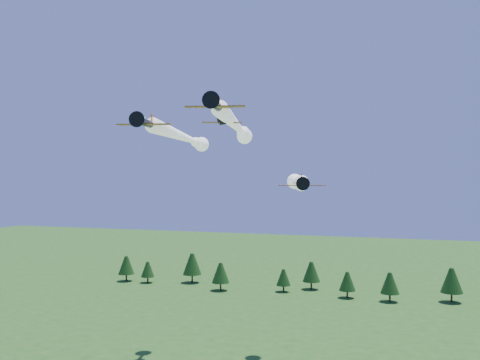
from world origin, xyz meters
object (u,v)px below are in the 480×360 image
(plane_right, at_px, (298,182))
(plane_lead, at_px, (238,127))
(plane_slot, at_px, (222,121))
(plane_left, at_px, (186,138))

(plane_right, bearing_deg, plane_lead, -154.05)
(plane_right, height_order, plane_slot, plane_slot)
(plane_slot, bearing_deg, plane_left, 104.80)
(plane_lead, xyz_separation_m, plane_right, (10.34, 8.60, -11.03))
(plane_left, xyz_separation_m, plane_slot, (15.43, -19.46, 1.15))
(plane_left, height_order, plane_right, plane_left)
(plane_right, bearing_deg, plane_slot, -121.92)
(plane_lead, height_order, plane_slot, plane_lead)
(plane_lead, xyz_separation_m, plane_left, (-13.00, 3.90, -1.60))
(plane_slot, bearing_deg, plane_lead, 75.26)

